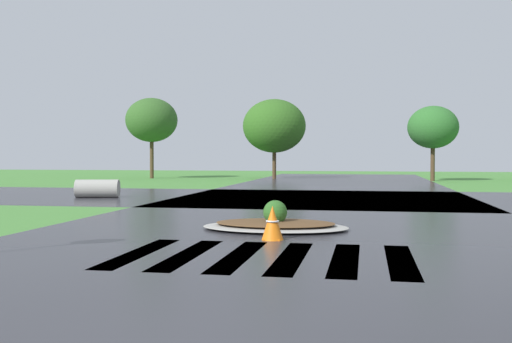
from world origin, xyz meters
name	(u,v)px	position (x,y,z in m)	size (l,w,h in m)	color
asphalt_roadway	(295,226)	(0.00, 10.00, 0.00)	(11.85, 80.00, 0.01)	#2B2B30
asphalt_cross_road	(323,198)	(0.00, 19.59, 0.00)	(90.00, 10.67, 0.01)	#2B2B30
crosswalk_stripes	(265,257)	(0.00, 5.60, 0.00)	(4.95, 3.33, 0.01)	white
median_island	(275,224)	(-0.39, 9.35, 0.13)	(3.41, 2.22, 0.68)	#9E9B93
drainage_pipe_stack	(97,189)	(-9.03, 18.33, 0.37)	(1.83, 1.08, 0.73)	#9E9B93
traffic_cone	(272,223)	(-0.18, 7.62, 0.34)	(0.45, 0.45, 0.70)	orange
background_treeline	(386,126)	(3.01, 38.16, 3.77)	(42.30, 5.91, 5.93)	#4C3823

